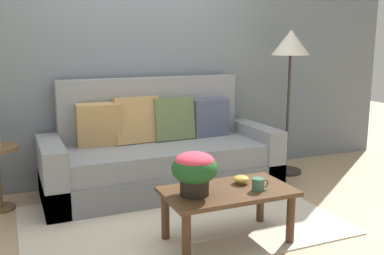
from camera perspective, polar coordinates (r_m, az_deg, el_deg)
The scene contains 9 objects.
ground_plane at distance 3.74m, azimuth -2.23°, elevation -11.55°, with size 14.00×14.00×0.00m, color tan.
wall_back at distance 4.57m, azimuth -7.73°, elevation 10.72°, with size 6.40×0.12×2.83m, color slate.
area_rug at distance 3.66m, azimuth -1.75°, elevation -11.96°, with size 2.46×1.62×0.01m, color beige.
couch at distance 4.31m, azimuth -4.19°, elevation -3.68°, with size 2.26×0.87×1.09m.
coffee_table at distance 3.20m, azimuth 4.69°, elevation -9.22°, with size 0.93×0.53×0.40m.
floor_lamp at distance 4.83m, azimuth 12.74°, elevation 9.32°, with size 0.40×0.40×1.57m.
potted_plant at distance 3.00m, azimuth 0.34°, elevation -5.45°, with size 0.32×0.32×0.30m.
coffee_mug at distance 3.16m, azimuth 8.68°, elevation -7.36°, with size 0.13×0.09×0.09m.
snack_bowl at distance 3.30m, azimuth 6.45°, elevation -6.72°, with size 0.12×0.12×0.06m.
Camera 1 is at (-1.21, -3.23, 1.45)m, focal length 40.81 mm.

